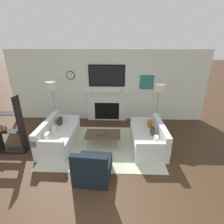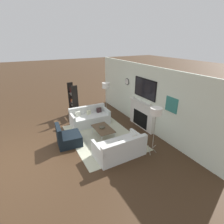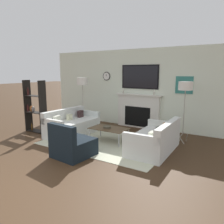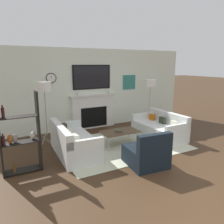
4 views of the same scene
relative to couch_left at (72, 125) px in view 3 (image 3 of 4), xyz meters
name	(u,v)px [view 3 (image 3 of 4)]	position (x,y,z in m)	size (l,w,h in m)	color
ground_plane	(6,193)	(1.36, -3.09, -0.29)	(60.00, 60.00, 0.00)	#3D2918
fireplace_wall	(140,92)	(1.36, 2.01, 0.94)	(7.51, 0.28, 2.70)	silver
area_rug	(109,142)	(1.36, 0.00, -0.28)	(3.34, 2.41, 0.01)	beige
couch_left	(72,125)	(0.00, 0.00, 0.00)	(0.89, 1.74, 0.78)	silver
couch_right	(155,140)	(2.72, 0.00, -0.01)	(0.91, 1.66, 0.76)	silver
armchair	(72,146)	(1.23, -1.34, -0.03)	(0.86, 0.90, 0.81)	black
coffee_table	(109,129)	(1.35, 0.04, 0.07)	(1.04, 0.63, 0.38)	#4C3823
decorative_bowl	(107,127)	(1.30, 0.01, 0.13)	(0.23, 0.23, 0.06)	#494032
floor_lamp_left	(82,82)	(-0.41, 1.05, 1.29)	(0.37, 0.37, 1.74)	#9E998E
floor_lamp_right	(186,87)	(3.12, 1.05, 1.24)	(0.38, 0.38, 1.68)	#9E998E
shelf_unit	(35,108)	(-1.22, -0.36, 0.49)	(0.77, 0.28, 1.67)	black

